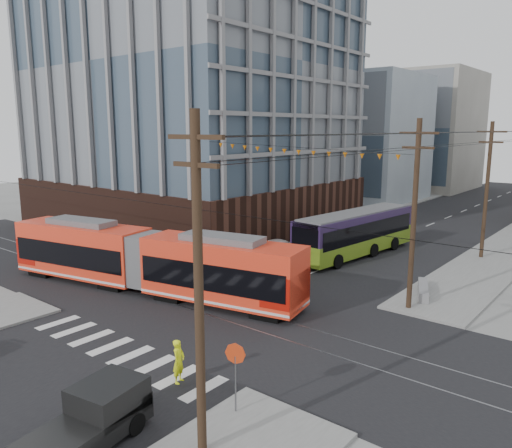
% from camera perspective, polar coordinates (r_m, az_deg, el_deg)
% --- Properties ---
extents(ground, '(160.00, 160.00, 0.00)m').
position_cam_1_polar(ground, '(27.06, -9.98, -12.01)').
color(ground, slate).
extents(office_building, '(30.00, 25.00, 28.60)m').
position_cam_1_polar(office_building, '(56.85, -7.57, 14.65)').
color(office_building, '#381E16').
rests_on(office_building, ground).
extents(bg_bldg_nw_near, '(18.00, 16.00, 18.00)m').
position_cam_1_polar(bg_bldg_nw_near, '(77.13, 11.27, 9.58)').
color(bg_bldg_nw_near, '#8C99A5').
rests_on(bg_bldg_nw_near, ground).
extents(bg_bldg_nw_far, '(16.00, 18.00, 20.00)m').
position_cam_1_polar(bg_bldg_nw_far, '(94.17, 18.72, 10.02)').
color(bg_bldg_nw_far, gray).
rests_on(bg_bldg_nw_far, ground).
extents(utility_pole_near, '(0.30, 0.30, 11.00)m').
position_cam_1_polar(utility_pole_near, '(15.45, -6.55, -7.86)').
color(utility_pole_near, black).
rests_on(utility_pole_near, ground).
extents(streetcar, '(21.57, 7.21, 4.12)m').
position_cam_1_polar(streetcar, '(33.07, -12.34, -4.07)').
color(streetcar, red).
rests_on(streetcar, ground).
extents(city_bus, '(4.26, 13.59, 3.79)m').
position_cam_1_polar(city_bus, '(42.34, 11.32, -1.01)').
color(city_bus, '#28183D').
rests_on(city_bus, ground).
extents(pickup_truck, '(2.80, 5.66, 1.84)m').
position_cam_1_polar(pickup_truck, '(18.29, -20.11, -21.22)').
color(pickup_truck, black).
rests_on(pickup_truck, ground).
extents(parked_car_silver, '(2.87, 4.48, 1.39)m').
position_cam_1_polar(parked_car_silver, '(39.21, -1.46, -3.54)').
color(parked_car_silver, gray).
rests_on(parked_car_silver, ground).
extents(parked_car_white, '(2.29, 4.84, 1.36)m').
position_cam_1_polar(parked_car_white, '(41.78, 2.73, -2.67)').
color(parked_car_white, silver).
rests_on(parked_car_white, ground).
extents(parked_car_grey, '(2.63, 4.68, 1.24)m').
position_cam_1_polar(parked_car_grey, '(46.95, 7.00, -1.30)').
color(parked_car_grey, '#555662').
rests_on(parked_car_grey, ground).
extents(pedestrian, '(0.66, 0.80, 1.88)m').
position_cam_1_polar(pedestrian, '(21.70, -8.83, -15.24)').
color(pedestrian, '#EFFF16').
rests_on(pedestrian, ground).
extents(stop_sign, '(1.01, 1.01, 2.65)m').
position_cam_1_polar(stop_sign, '(19.15, -2.36, -17.58)').
color(stop_sign, red).
rests_on(stop_sign, ground).
extents(jersey_barrier, '(2.15, 3.73, 0.74)m').
position_cam_1_polar(jersey_barrier, '(33.42, 18.55, -7.27)').
color(jersey_barrier, gray).
rests_on(jersey_barrier, ground).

